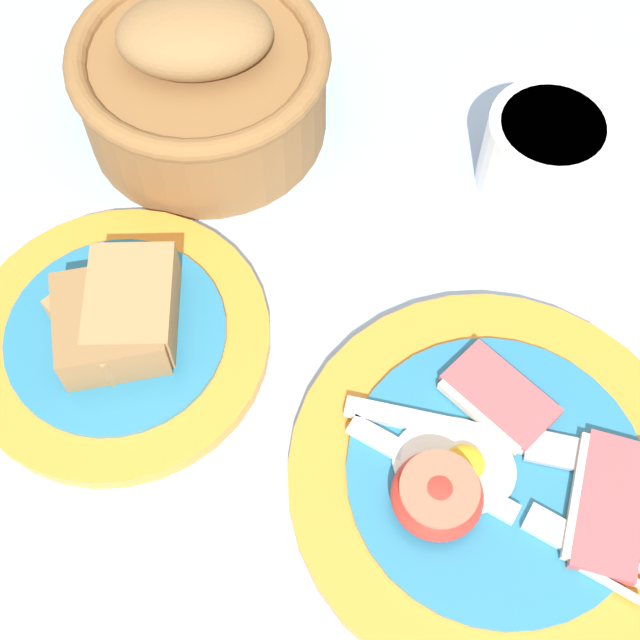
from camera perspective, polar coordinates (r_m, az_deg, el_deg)
ground_plane at (r=0.53m, az=1.25°, el=-10.70°), size 3.00×3.00×0.00m
breakfast_plate at (r=0.53m, az=10.97°, el=-9.81°), size 0.24×0.24×0.04m
bread_plate at (r=0.57m, az=-12.81°, el=-0.62°), size 0.19×0.19×0.05m
sugar_cup at (r=0.63m, az=14.17°, el=10.41°), size 0.08×0.08×0.06m
bread_basket at (r=0.64m, az=-7.58°, el=15.06°), size 0.18×0.18×0.11m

